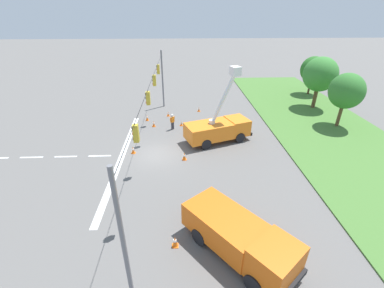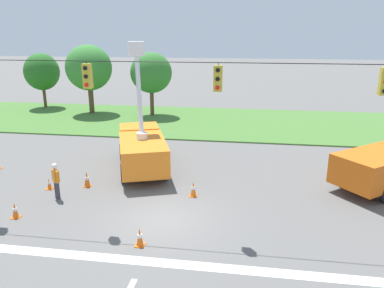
{
  "view_description": "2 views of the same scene",
  "coord_description": "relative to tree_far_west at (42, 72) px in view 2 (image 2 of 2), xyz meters",
  "views": [
    {
      "loc": [
        20.16,
        2.39,
        11.75
      ],
      "look_at": [
        1.74,
        3.17,
        1.95
      ],
      "focal_mm": 24.0,
      "sensor_mm": 36.0,
      "label": 1
    },
    {
      "loc": [
        3.37,
        -14.0,
        7.7
      ],
      "look_at": [
        0.78,
        3.37,
        2.4
      ],
      "focal_mm": 35.0,
      "sensor_mm": 36.0,
      "label": 2
    }
  ],
  "objects": [
    {
      "name": "signal_gantry",
      "position": [
        17.42,
        -21.81,
        0.83
      ],
      "size": [
        26.2,
        0.33,
        7.2
      ],
      "color": "slate",
      "rests_on": "ground"
    },
    {
      "name": "traffic_cone_mid_right",
      "position": [
        11.13,
        -22.57,
        -3.42
      ],
      "size": [
        0.36,
        0.36,
        0.69
      ],
      "color": "orange",
      "rests_on": "ground"
    },
    {
      "name": "tree_west",
      "position": [
        5.96,
        -2.03,
        0.65
      ],
      "size": [
        4.32,
        4.11,
        6.54
      ],
      "color": "brown",
      "rests_on": "ground"
    },
    {
      "name": "road_worker",
      "position": [
        11.96,
        -20.44,
        -2.75
      ],
      "size": [
        0.5,
        0.48,
        1.77
      ],
      "color": "#383842",
      "rests_on": "ground"
    },
    {
      "name": "tree_centre",
      "position": [
        11.97,
        -2.11,
        0.29
      ],
      "size": [
        3.83,
        3.41,
        5.91
      ],
      "color": "brown",
      "rests_on": "ground"
    },
    {
      "name": "traffic_cone_foreground_right",
      "position": [
        11.02,
        -19.49,
        -3.48
      ],
      "size": [
        0.36,
        0.36,
        0.58
      ],
      "color": "orange",
      "rests_on": "ground"
    },
    {
      "name": "traffic_cone_foreground_left",
      "position": [
        18.39,
        -19.26,
        -3.38
      ],
      "size": [
        0.36,
        0.36,
        0.75
      ],
      "color": "orange",
      "rests_on": "ground"
    },
    {
      "name": "traffic_cone_lane_edge_a",
      "position": [
        12.79,
        -18.9,
        -3.35
      ],
      "size": [
        0.36,
        0.36,
        0.8
      ],
      "color": "orange",
      "rests_on": "ground"
    },
    {
      "name": "tree_far_west",
      "position": [
        0.0,
        0.0,
        0.0
      ],
      "size": [
        3.48,
        3.57,
        5.62
      ],
      "color": "brown",
      "rests_on": "ground"
    },
    {
      "name": "utility_truck_bucket_lift",
      "position": [
        14.89,
        -15.89,
        -2.36
      ],
      "size": [
        4.47,
        6.88,
        7.15
      ],
      "color": "orange",
      "rests_on": "ground"
    },
    {
      "name": "ground_plane",
      "position": [
        17.42,
        -21.8,
        -3.75
      ],
      "size": [
        200.0,
        200.0,
        0.0
      ],
      "primitive_type": "plane",
      "color": "#605E5B"
    },
    {
      "name": "grass_verge",
      "position": [
        17.42,
        -3.8,
        -3.7
      ],
      "size": [
        56.0,
        12.0,
        0.1
      ],
      "primitive_type": "cube",
      "color": "#477533",
      "rests_on": "ground"
    },
    {
      "name": "traffic_cone_centre_line",
      "position": [
        17.04,
        -23.91,
        -3.4
      ],
      "size": [
        0.36,
        0.36,
        0.72
      ],
      "color": "orange",
      "rests_on": "ground"
    }
  ]
}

